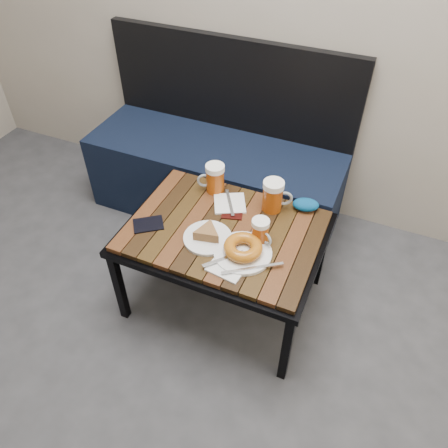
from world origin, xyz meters
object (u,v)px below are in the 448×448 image
at_px(beer_mug_right, 260,232).
at_px(passport_burgundy, 233,210).
at_px(knit_pouch, 306,205).
at_px(beer_mug_centre, 273,196).
at_px(passport_navy, 148,224).
at_px(bench, 217,170).
at_px(beer_mug_left, 215,178).
at_px(plate_bagel, 243,250).
at_px(plate_pie, 208,235).
at_px(cafe_table, 224,236).

relative_size(beer_mug_right, passport_burgundy, 0.92).
xyz_separation_m(beer_mug_right, knit_pouch, (0.12, 0.27, -0.03)).
relative_size(beer_mug_centre, passport_burgundy, 1.17).
distance_m(beer_mug_right, passport_navy, 0.48).
xyz_separation_m(passport_navy, passport_burgundy, (0.30, 0.23, -0.00)).
bearing_deg(passport_burgundy, bench, 105.12).
xyz_separation_m(beer_mug_left, beer_mug_centre, (0.29, -0.02, 0.00)).
height_order(plate_bagel, passport_navy, plate_bagel).
relative_size(plate_pie, passport_burgundy, 1.60).
distance_m(beer_mug_right, plate_bagel, 0.11).
relative_size(beer_mug_right, knit_pouch, 1.00).
height_order(plate_pie, knit_pouch, plate_pie).
bearing_deg(plate_bagel, passport_burgundy, 120.87).
xyz_separation_m(beer_mug_right, passport_navy, (-0.47, -0.09, -0.06)).
distance_m(bench, plate_bagel, 0.87).
bearing_deg(beer_mug_right, bench, 156.80).
height_order(beer_mug_right, knit_pouch, beer_mug_right).
height_order(beer_mug_left, knit_pouch, beer_mug_left).
relative_size(passport_navy, knit_pouch, 1.08).
height_order(bench, plate_pie, bench).
bearing_deg(beer_mug_centre, passport_burgundy, -174.28).
distance_m(bench, cafe_table, 0.71).
bearing_deg(knit_pouch, plate_pie, -132.88).
height_order(bench, plate_bagel, bench).
bearing_deg(knit_pouch, passport_burgundy, -155.15).
xyz_separation_m(beer_mug_right, plate_pie, (-0.20, -0.07, -0.04)).
distance_m(beer_mug_centre, knit_pouch, 0.15).
bearing_deg(passport_navy, beer_mug_centre, 88.39).
bearing_deg(passport_burgundy, beer_mug_right, -54.27).
relative_size(beer_mug_left, passport_burgundy, 1.11).
distance_m(bench, beer_mug_centre, 0.67).
xyz_separation_m(bench, beer_mug_centre, (0.46, -0.41, 0.27)).
bearing_deg(plate_bagel, passport_navy, 179.97).
bearing_deg(beer_mug_right, passport_navy, -139.17).
distance_m(bench, passport_navy, 0.75).
bearing_deg(plate_pie, bench, 111.36).
xyz_separation_m(plate_bagel, passport_burgundy, (-0.14, 0.23, -0.02)).
distance_m(bench, passport_burgundy, 0.61).
height_order(cafe_table, knit_pouch, knit_pouch).
xyz_separation_m(beer_mug_centre, knit_pouch, (0.14, 0.06, -0.05)).
bearing_deg(knit_pouch, beer_mug_left, -174.81).
xyz_separation_m(cafe_table, passport_navy, (-0.31, -0.11, 0.05)).
bearing_deg(beer_mug_right, passport_burgundy, 171.69).
height_order(bench, beer_mug_left, bench).
distance_m(beer_mug_left, beer_mug_centre, 0.29).
bearing_deg(bench, passport_burgundy, -58.57).
xyz_separation_m(beer_mug_left, plate_bagel, (0.27, -0.33, -0.04)).
bearing_deg(knit_pouch, bench, 148.97).
bearing_deg(beer_mug_centre, passport_navy, -166.83).
height_order(cafe_table, passport_burgundy, passport_burgundy).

